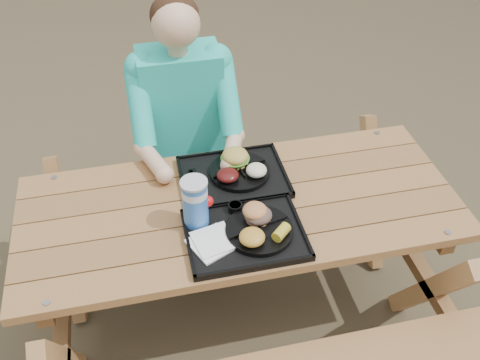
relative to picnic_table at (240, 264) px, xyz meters
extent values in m
plane|color=#999999|center=(0.00, 0.00, -0.38)|extent=(60.00, 60.00, 0.00)
cube|color=black|center=(-0.02, -0.18, 0.39)|extent=(0.45, 0.35, 0.02)
cube|color=black|center=(0.01, 0.16, 0.39)|extent=(0.45, 0.35, 0.02)
cylinder|color=black|center=(0.03, -0.19, 0.41)|extent=(0.26, 0.26, 0.02)
cylinder|color=black|center=(0.04, 0.17, 0.41)|extent=(0.26, 0.26, 0.02)
cube|color=white|center=(-0.16, -0.21, 0.40)|extent=(0.20, 0.20, 0.02)
cylinder|color=blue|center=(-0.19, -0.08, 0.49)|extent=(0.10, 0.10, 0.20)
cylinder|color=black|center=(-0.03, -0.05, 0.41)|extent=(0.06, 0.06, 0.03)
cylinder|color=orange|center=(0.03, -0.06, 0.41)|extent=(0.04, 0.04, 0.03)
ellipsoid|color=gold|center=(-0.01, -0.25, 0.44)|extent=(0.10, 0.10, 0.05)
cube|color=black|center=(-0.16, 0.16, 0.40)|extent=(0.04, 0.16, 0.01)
ellipsoid|color=#501010|center=(-0.03, 0.12, 0.44)|extent=(0.09, 0.09, 0.04)
ellipsoid|color=#F0EBCB|center=(0.10, 0.12, 0.44)|extent=(0.09, 0.09, 0.05)
camera|label=1|loc=(-0.35, -1.55, 1.88)|focal=40.00mm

